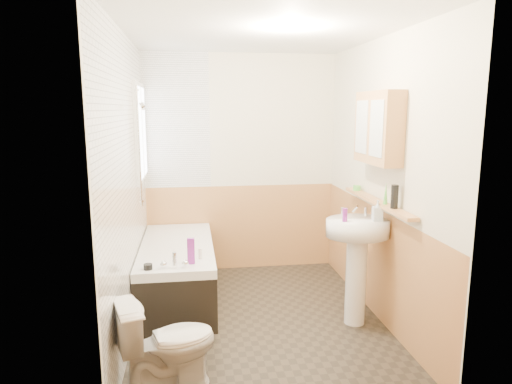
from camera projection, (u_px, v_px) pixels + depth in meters
floor at (258, 319)px, 4.15m from camera, size 2.80×2.80×0.00m
ceiling at (259, 32)px, 3.70m from camera, size 2.80×2.80×0.00m
wall_back at (240, 164)px, 5.30m from camera, size 2.20×0.02×2.50m
wall_front at (296, 224)px, 2.55m from camera, size 2.20×0.02×2.50m
wall_left at (126, 187)px, 3.77m from camera, size 0.02×2.80×2.50m
wall_right at (381, 181)px, 4.08m from camera, size 0.02×2.80×2.50m
wainscot_right at (375, 261)px, 4.21m from camera, size 0.01×2.80×1.00m
wainscot_front at (293, 346)px, 2.71m from camera, size 2.20×0.01×1.00m
wainscot_back at (241, 227)px, 5.41m from camera, size 2.20×0.01×1.00m
tile_cladding_left at (129, 187)px, 3.77m from camera, size 0.01×2.80×2.50m
tile_return_back at (176, 121)px, 5.08m from camera, size 0.75×0.01×1.50m
window at (141, 132)px, 4.63m from camera, size 0.03×0.79×0.99m
bathtub at (178, 270)px, 4.55m from camera, size 0.70×1.60×0.71m
shower_riser at (140, 136)px, 4.26m from camera, size 0.10×0.08×1.13m
toilet at (168, 344)px, 3.07m from camera, size 0.74×0.55×0.65m
sink at (357, 250)px, 3.96m from camera, size 0.56×0.45×1.07m
pine_shelf at (377, 202)px, 4.01m from camera, size 0.10×1.35×0.03m
medicine_cabinet at (378, 128)px, 3.87m from camera, size 0.17×0.68×0.61m
foam_can at (395, 197)px, 3.66m from camera, size 0.08×0.08×0.19m
green_bottle at (386, 193)px, 3.82m from camera, size 0.05×0.05×0.19m
black_jar at (357, 188)px, 4.48m from camera, size 0.09×0.09×0.05m
soap_bottle at (377, 216)px, 3.86m from camera, size 0.10×0.19×0.08m
clear_bottle at (345, 215)px, 3.83m from camera, size 0.05×0.05×0.11m
blue_gel at (191, 251)px, 3.92m from camera, size 0.06×0.04×0.23m
cream_jar at (148, 267)px, 3.79m from camera, size 0.09×0.09×0.05m
orange_bottle at (200, 254)px, 4.05m from camera, size 0.04×0.04×0.09m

